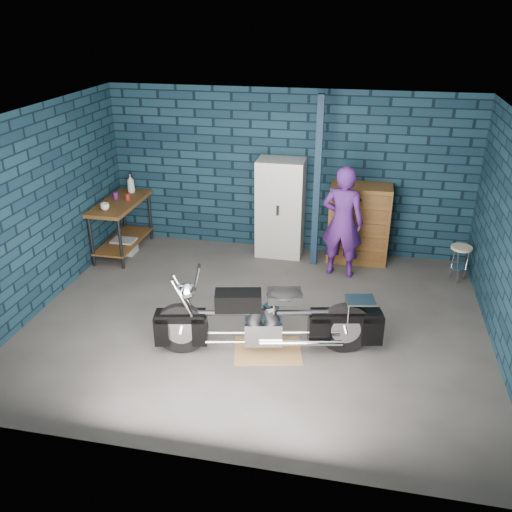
% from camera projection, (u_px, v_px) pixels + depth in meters
% --- Properties ---
extents(ground, '(6.00, 6.00, 0.00)m').
position_uv_depth(ground, '(257.00, 321.00, 7.28)').
color(ground, '#4E4C49').
rests_on(ground, ground).
extents(room_walls, '(6.02, 5.01, 2.71)m').
position_uv_depth(room_walls, '(265.00, 172.00, 6.97)').
color(room_walls, '#0E2230').
rests_on(room_walls, ground).
extents(support_post, '(0.10, 0.10, 2.70)m').
position_uv_depth(support_post, '(317.00, 184.00, 8.34)').
color(support_post, '#112436').
rests_on(support_post, ground).
extents(workbench, '(0.60, 1.40, 0.91)m').
position_uv_depth(workbench, '(122.00, 227.00, 9.14)').
color(workbench, brown).
rests_on(workbench, ground).
extents(drip_mat, '(0.93, 0.77, 0.01)m').
position_uv_depth(drip_mat, '(268.00, 351.00, 6.65)').
color(drip_mat, olive).
rests_on(drip_mat, ground).
extents(motorcycle, '(2.41, 1.11, 1.03)m').
position_uv_depth(motorcycle, '(268.00, 315.00, 6.44)').
color(motorcycle, black).
rests_on(motorcycle, ground).
extents(person, '(0.70, 0.52, 1.75)m').
position_uv_depth(person, '(342.00, 222.00, 8.20)').
color(person, '#481D6E').
rests_on(person, ground).
extents(storage_bin, '(0.39, 0.28, 0.24)m').
position_uv_depth(storage_bin, '(124.00, 246.00, 9.23)').
color(storage_bin, gray).
rests_on(storage_bin, ground).
extents(locker, '(0.76, 0.54, 1.63)m').
position_uv_depth(locker, '(280.00, 208.00, 8.93)').
color(locker, beige).
rests_on(locker, ground).
extents(tool_chest, '(0.96, 0.53, 1.28)m').
position_uv_depth(tool_chest, '(359.00, 224.00, 8.77)').
color(tool_chest, brown).
rests_on(tool_chest, ground).
extents(shop_stool, '(0.38, 0.38, 0.57)m').
position_uv_depth(shop_stool, '(459.00, 264.00, 8.23)').
color(shop_stool, '#C2B392').
rests_on(shop_stool, ground).
extents(cup_a, '(0.16, 0.16, 0.11)m').
position_uv_depth(cup_a, '(105.00, 207.00, 8.56)').
color(cup_a, '#C2B392').
rests_on(cup_a, workbench).
extents(mug_purple, '(0.09, 0.09, 0.11)m').
position_uv_depth(mug_purple, '(116.00, 196.00, 9.05)').
color(mug_purple, '#5A1861').
rests_on(mug_purple, workbench).
extents(mug_red, '(0.08, 0.08, 0.11)m').
position_uv_depth(mug_red, '(128.00, 197.00, 8.99)').
color(mug_red, maroon).
rests_on(mug_red, workbench).
extents(bottle, '(0.16, 0.16, 0.32)m').
position_uv_depth(bottle, '(131.00, 183.00, 9.31)').
color(bottle, gray).
rests_on(bottle, workbench).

